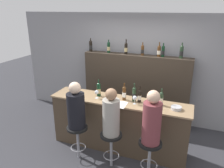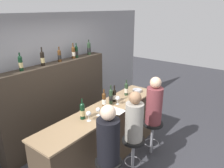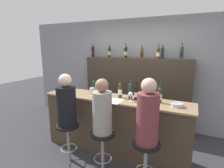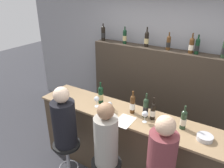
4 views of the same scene
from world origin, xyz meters
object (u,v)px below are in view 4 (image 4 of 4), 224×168
(metal_bowl, at_px, (205,138))
(wine_bottle_backbar_4, at_px, (191,45))
(wine_bottle_backbar_3, at_px, (168,43))
(wine_glass_2, at_px, (145,114))
(wine_bottle_counter_1, at_px, (133,104))
(guest_seated_right, at_px, (162,158))
(wine_bottle_backbar_5, at_px, (197,46))
(wine_bottle_backbar_0, at_px, (103,33))
(wine_bottle_backbar_2, at_px, (147,39))
(wine_glass_0, at_px, (97,99))
(wine_bottle_counter_4, at_px, (184,119))
(guest_seated_middle, at_px, (106,138))
(wine_bottle_counter_2, at_px, (146,108))
(wine_bottle_counter_0, at_px, (101,95))
(bar_stool_left, at_px, (67,151))
(wine_bottle_counter_3, at_px, (153,111))
(guest_seated_left, at_px, (64,120))
(wine_bottle_backbar_1, at_px, (125,36))
(wine_glass_1, at_px, (110,105))

(metal_bowl, bearing_deg, wine_bottle_backbar_4, 114.06)
(wine_bottle_backbar_3, bearing_deg, wine_glass_2, -81.52)
(wine_bottle_counter_1, bearing_deg, guest_seated_right, -43.85)
(wine_bottle_backbar_5, bearing_deg, wine_bottle_backbar_0, 180.00)
(wine_bottle_backbar_2, relative_size, wine_glass_0, 2.10)
(wine_bottle_counter_4, relative_size, wine_bottle_backbar_3, 1.08)
(guest_seated_middle, bearing_deg, wine_bottle_counter_2, 71.21)
(wine_bottle_backbar_0, bearing_deg, guest_seated_middle, -55.52)
(wine_bottle_counter_0, xyz_separation_m, guest_seated_middle, (0.51, -0.63, -0.16))
(wine_bottle_counter_1, distance_m, wine_bottle_counter_2, 0.19)
(wine_bottle_backbar_0, distance_m, guest_seated_right, 2.72)
(wine_bottle_backbar_4, height_order, bar_stool_left, wine_bottle_backbar_4)
(bar_stool_left, height_order, guest_seated_middle, guest_seated_middle)
(wine_bottle_counter_0, height_order, wine_bottle_counter_4, wine_bottle_counter_0)
(wine_bottle_counter_2, bearing_deg, wine_bottle_counter_0, 180.00)
(wine_bottle_backbar_2, height_order, guest_seated_middle, wine_bottle_backbar_2)
(wine_bottle_counter_1, height_order, bar_stool_left, wine_bottle_counter_1)
(wine_bottle_counter_3, distance_m, wine_bottle_backbar_4, 1.32)
(wine_bottle_backbar_4, height_order, guest_seated_left, wine_bottle_backbar_4)
(wine_bottle_counter_4, height_order, guest_seated_left, guest_seated_left)
(wine_bottle_backbar_2, distance_m, wine_glass_0, 1.44)
(wine_bottle_counter_3, xyz_separation_m, wine_glass_0, (-0.81, -0.12, -0.01))
(wine_bottle_backbar_0, bearing_deg, wine_bottle_backbar_2, -0.00)
(wine_bottle_counter_3, bearing_deg, wine_glass_0, -171.61)
(wine_bottle_backbar_4, height_order, wine_bottle_backbar_5, wine_bottle_backbar_4)
(wine_bottle_backbar_5, bearing_deg, wine_bottle_counter_0, -131.88)
(wine_glass_0, distance_m, guest_seated_right, 1.28)
(wine_bottle_counter_3, height_order, metal_bowl, wine_bottle_counter_3)
(wine_bottle_counter_0, bearing_deg, wine_bottle_counter_4, -0.00)
(wine_bottle_backbar_1, height_order, wine_bottle_backbar_2, wine_bottle_backbar_2)
(wine_bottle_backbar_2, bearing_deg, wine_bottle_backbar_4, 0.00)
(wine_bottle_counter_0, height_order, wine_bottle_counter_2, wine_bottle_counter_2)
(wine_bottle_backbar_0, height_order, wine_bottle_backbar_4, wine_bottle_backbar_0)
(wine_bottle_counter_4, distance_m, wine_bottle_backbar_5, 1.33)
(wine_bottle_counter_4, relative_size, wine_glass_1, 2.30)
(guest_seated_right, bearing_deg, wine_bottle_counter_0, 151.94)
(wine_glass_2, bearing_deg, metal_bowl, 2.88)
(wine_bottle_backbar_3, xyz_separation_m, metal_bowl, (0.92, -1.24, -0.73))
(wine_bottle_counter_1, relative_size, wine_bottle_backbar_1, 1.07)
(wine_bottle_backbar_4, bearing_deg, wine_bottle_counter_0, -129.37)
(wine_glass_0, relative_size, metal_bowl, 0.89)
(wine_bottle_backbar_1, height_order, wine_bottle_backbar_5, wine_bottle_backbar_1)
(wine_bottle_counter_1, bearing_deg, wine_bottle_backbar_5, 66.29)
(wine_bottle_counter_4, height_order, wine_glass_0, wine_bottle_counter_4)
(wine_bottle_counter_1, height_order, wine_bottle_backbar_3, wine_bottle_backbar_3)
(wine_glass_2, distance_m, guest_seated_right, 0.67)
(wine_bottle_counter_0, relative_size, wine_bottle_backbar_3, 1.15)
(wine_glass_2, bearing_deg, wine_bottle_backbar_5, 78.17)
(wine_bottle_counter_4, bearing_deg, metal_bowl, -16.74)
(wine_bottle_counter_2, xyz_separation_m, wine_bottle_counter_3, (0.10, 0.00, -0.02))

